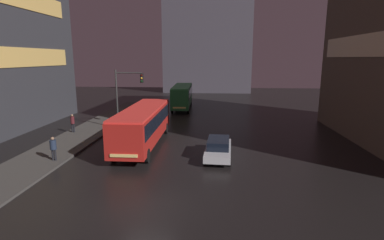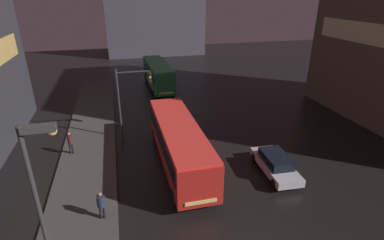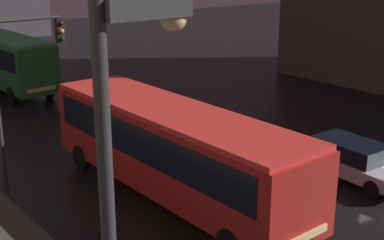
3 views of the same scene
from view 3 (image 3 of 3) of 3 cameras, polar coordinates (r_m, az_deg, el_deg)
bus_near at (r=17.49m, az=-2.12°, el=-2.55°), size 2.69×11.15×3.14m
bus_far at (r=33.93m, az=-19.48°, el=6.41°), size 2.69×9.91×3.30m
car_taxi at (r=20.41m, az=16.46°, el=-3.94°), size 2.04×4.77×1.40m
traffic_light_main at (r=19.97m, az=-17.85°, el=5.35°), size 2.80×0.35×5.99m
street_lamp_sidewalk at (r=6.56m, az=-7.15°, el=-8.71°), size 1.25×0.36×7.31m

